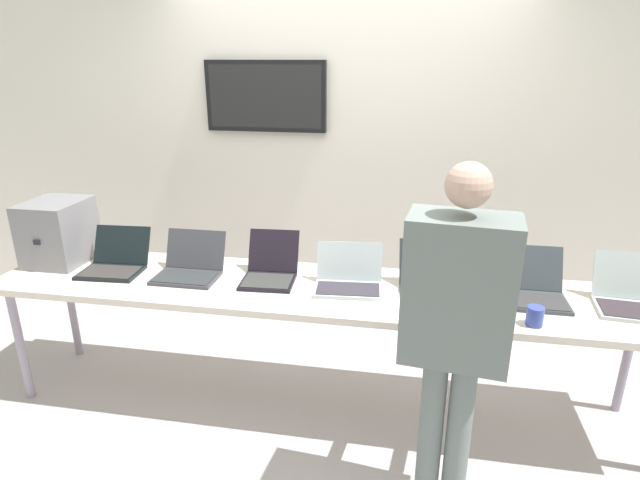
{
  "coord_description": "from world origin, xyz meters",
  "views": [
    {
      "loc": [
        0.48,
        -2.62,
        2.01
      ],
      "look_at": [
        0.01,
        0.02,
        1.06
      ],
      "focal_mm": 28.97,
      "sensor_mm": 36.0,
      "label": 1
    }
  ],
  "objects_px": {
    "laptop_station_5": "(529,288)",
    "coffee_mug": "(535,316)",
    "laptop_station_0": "(115,262)",
    "laptop_station_3": "(349,279)",
    "laptop_station_2": "(270,269)",
    "workbench": "(317,294)",
    "laptop_station_4": "(435,283)",
    "person": "(456,315)",
    "laptop_station_1": "(190,267)",
    "equipment_box": "(58,232)",
    "laptop_station_6": "(630,297)"
  },
  "relations": [
    {
      "from": "equipment_box",
      "to": "laptop_station_6",
      "type": "bearing_deg",
      "value": -1.21
    },
    {
      "from": "workbench",
      "to": "laptop_station_5",
      "type": "height_order",
      "value": "laptop_station_5"
    },
    {
      "from": "laptop_station_2",
      "to": "laptop_station_5",
      "type": "bearing_deg",
      "value": -0.11
    },
    {
      "from": "laptop_station_6",
      "to": "coffee_mug",
      "type": "xyz_separation_m",
      "value": [
        -0.53,
        -0.29,
        -0.01
      ]
    },
    {
      "from": "laptop_station_2",
      "to": "laptop_station_3",
      "type": "xyz_separation_m",
      "value": [
        0.47,
        -0.05,
        -0.0
      ]
    },
    {
      "from": "laptop_station_1",
      "to": "laptop_station_5",
      "type": "xyz_separation_m",
      "value": [
        1.93,
        0.04,
        0.0
      ]
    },
    {
      "from": "workbench",
      "to": "coffee_mug",
      "type": "height_order",
      "value": "coffee_mug"
    },
    {
      "from": "laptop_station_2",
      "to": "laptop_station_3",
      "type": "height_order",
      "value": "laptop_station_2"
    },
    {
      "from": "workbench",
      "to": "laptop_station_2",
      "type": "xyz_separation_m",
      "value": [
        -0.29,
        0.07,
        0.1
      ]
    },
    {
      "from": "laptop_station_0",
      "to": "person",
      "type": "relative_size",
      "value": 0.23
    },
    {
      "from": "laptop_station_3",
      "to": "person",
      "type": "distance_m",
      "value": 0.85
    },
    {
      "from": "workbench",
      "to": "laptop_station_1",
      "type": "relative_size",
      "value": 10.27
    },
    {
      "from": "laptop_station_1",
      "to": "laptop_station_5",
      "type": "distance_m",
      "value": 1.93
    },
    {
      "from": "workbench",
      "to": "laptop_station_4",
      "type": "height_order",
      "value": "laptop_station_4"
    },
    {
      "from": "equipment_box",
      "to": "laptop_station_5",
      "type": "relative_size",
      "value": 1.07
    },
    {
      "from": "equipment_box",
      "to": "laptop_station_0",
      "type": "relative_size",
      "value": 1.07
    },
    {
      "from": "workbench",
      "to": "laptop_station_6",
      "type": "bearing_deg",
      "value": 1.24
    },
    {
      "from": "workbench",
      "to": "laptop_station_4",
      "type": "bearing_deg",
      "value": 3.04
    },
    {
      "from": "laptop_station_3",
      "to": "person",
      "type": "height_order",
      "value": "person"
    },
    {
      "from": "laptop_station_1",
      "to": "laptop_station_6",
      "type": "relative_size",
      "value": 0.98
    },
    {
      "from": "laptop_station_0",
      "to": "laptop_station_2",
      "type": "xyz_separation_m",
      "value": [
        0.97,
        0.04,
        0.0
      ]
    },
    {
      "from": "laptop_station_1",
      "to": "laptop_station_3",
      "type": "bearing_deg",
      "value": -0.36
    },
    {
      "from": "laptop_station_3",
      "to": "coffee_mug",
      "type": "height_order",
      "value": "laptop_station_3"
    },
    {
      "from": "workbench",
      "to": "laptop_station_2",
      "type": "relative_size",
      "value": 9.69
    },
    {
      "from": "laptop_station_5",
      "to": "laptop_station_4",
      "type": "bearing_deg",
      "value": -176.38
    },
    {
      "from": "laptop_station_5",
      "to": "coffee_mug",
      "type": "bearing_deg",
      "value": -96.21
    },
    {
      "from": "laptop_station_0",
      "to": "laptop_station_6",
      "type": "bearing_deg",
      "value": 0.14
    },
    {
      "from": "equipment_box",
      "to": "laptop_station_2",
      "type": "relative_size",
      "value": 1.02
    },
    {
      "from": "laptop_station_2",
      "to": "laptop_station_4",
      "type": "relative_size",
      "value": 0.91
    },
    {
      "from": "laptop_station_6",
      "to": "equipment_box",
      "type": "bearing_deg",
      "value": 178.79
    },
    {
      "from": "workbench",
      "to": "coffee_mug",
      "type": "bearing_deg",
      "value": -12.64
    },
    {
      "from": "laptop_station_0",
      "to": "person",
      "type": "height_order",
      "value": "person"
    },
    {
      "from": "laptop_station_6",
      "to": "coffee_mug",
      "type": "relative_size",
      "value": 3.88
    },
    {
      "from": "laptop_station_2",
      "to": "laptop_station_6",
      "type": "height_order",
      "value": "laptop_station_6"
    },
    {
      "from": "laptop_station_2",
      "to": "laptop_station_3",
      "type": "distance_m",
      "value": 0.47
    },
    {
      "from": "laptop_station_2",
      "to": "coffee_mug",
      "type": "xyz_separation_m",
      "value": [
        1.41,
        -0.32,
        -0.01
      ]
    },
    {
      "from": "laptop_station_0",
      "to": "laptop_station_3",
      "type": "height_order",
      "value": "same"
    },
    {
      "from": "laptop_station_1",
      "to": "person",
      "type": "xyz_separation_m",
      "value": [
        1.48,
        -0.65,
        0.15
      ]
    },
    {
      "from": "laptop_station_5",
      "to": "coffee_mug",
      "type": "distance_m",
      "value": 0.32
    },
    {
      "from": "equipment_box",
      "to": "laptop_station_6",
      "type": "relative_size",
      "value": 1.06
    },
    {
      "from": "coffee_mug",
      "to": "person",
      "type": "bearing_deg",
      "value": -137.87
    },
    {
      "from": "workbench",
      "to": "laptop_station_4",
      "type": "distance_m",
      "value": 0.66
    },
    {
      "from": "laptop_station_3",
      "to": "laptop_station_6",
      "type": "height_order",
      "value": "laptop_station_6"
    },
    {
      "from": "equipment_box",
      "to": "laptop_station_6",
      "type": "height_order",
      "value": "equipment_box"
    },
    {
      "from": "laptop_station_5",
      "to": "coffee_mug",
      "type": "height_order",
      "value": "laptop_station_5"
    },
    {
      "from": "laptop_station_4",
      "to": "laptop_station_3",
      "type": "bearing_deg",
      "value": -178.6
    },
    {
      "from": "laptop_station_3",
      "to": "laptop_station_5",
      "type": "xyz_separation_m",
      "value": [
        0.97,
        0.04,
        0.0
      ]
    },
    {
      "from": "person",
      "to": "coffee_mug",
      "type": "height_order",
      "value": "person"
    },
    {
      "from": "workbench",
      "to": "coffee_mug",
      "type": "distance_m",
      "value": 1.15
    },
    {
      "from": "person",
      "to": "laptop_station_0",
      "type": "bearing_deg",
      "value": 161.7
    }
  ]
}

